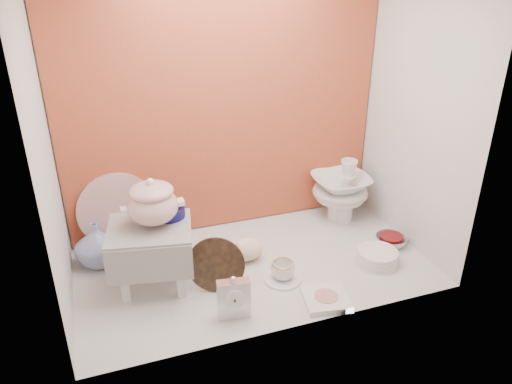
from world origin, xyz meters
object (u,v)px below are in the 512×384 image
step_stool (152,257)px  crystal_bowl (391,241)px  floral_platter (118,211)px  soup_tureen (152,202)px  gold_rim_teacup (283,270)px  blue_white_vase (97,244)px  plush_pig (246,249)px  dinner_plate_stack (377,257)px  mantel_clock (234,297)px  porcelain_tower (340,190)px

step_stool → crystal_bowl: bearing=8.1°
floral_platter → step_stool: bearing=-75.2°
soup_tureen → gold_rim_teacup: size_ratio=2.37×
blue_white_vase → crystal_bowl: (1.55, -0.35, -0.09)m
plush_pig → floral_platter: bearing=151.4°
step_stool → crystal_bowl: 1.31m
floral_platter → plush_pig: (0.61, -0.38, -0.14)m
step_stool → dinner_plate_stack: size_ratio=1.70×
soup_tureen → mantel_clock: bearing=-54.6°
floral_platter → plush_pig: bearing=-32.1°
soup_tureen → crystal_bowl: size_ratio=1.59×
dinner_plate_stack → crystal_bowl: dinner_plate_stack is taller
mantel_clock → blue_white_vase: bearing=138.7°
step_stool → crystal_bowl: step_stool is taller
blue_white_vase → gold_rim_teacup: size_ratio=2.02×
blue_white_vase → floral_platter: bearing=49.7°
mantel_clock → porcelain_tower: porcelain_tower is taller
step_stool → porcelain_tower: (1.18, 0.31, 0.03)m
blue_white_vase → crystal_bowl: bearing=-12.7°
gold_rim_teacup → step_stool: bearing=164.2°
blue_white_vase → dinner_plate_stack: size_ratio=1.04×
floral_platter → plush_pig: floral_platter is taller
step_stool → soup_tureen: soup_tureen is taller
soup_tureen → blue_white_vase: (-0.28, 0.26, -0.33)m
soup_tureen → dinner_plate_stack: soup_tureen is taller
step_stool → blue_white_vase: size_ratio=1.63×
blue_white_vase → porcelain_tower: bearing=1.3°
step_stool → porcelain_tower: 1.22m
dinner_plate_stack → porcelain_tower: porcelain_tower is taller
plush_pig → crystal_bowl: size_ratio=1.35×
gold_rim_teacup → porcelain_tower: size_ratio=0.31×
mantel_clock → plush_pig: size_ratio=0.91×
blue_white_vase → plush_pig: size_ratio=1.01×
soup_tureen → plush_pig: bearing=4.3°
step_stool → mantel_clock: size_ratio=1.81×
dinner_plate_stack → blue_white_vase: bearing=160.9°
soup_tureen → gold_rim_teacup: soup_tureen is taller
porcelain_tower → mantel_clock: bearing=-142.7°
plush_pig → soup_tureen: bearing=-172.2°
mantel_clock → dinner_plate_stack: 0.86m
blue_white_vase → gold_rim_teacup: (0.86, -0.45, -0.06)m
mantel_clock → floral_platter: bearing=125.7°
gold_rim_teacup → crystal_bowl: 0.70m
step_stool → floral_platter: bearing=115.9°
step_stool → gold_rim_teacup: 0.64m
step_stool → floral_platter: size_ratio=0.90×
dinner_plate_stack → porcelain_tower: 0.53m
gold_rim_teacup → porcelain_tower: bearing=40.5°
step_stool → soup_tureen: bearing=48.2°
blue_white_vase → porcelain_tower: porcelain_tower is taller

